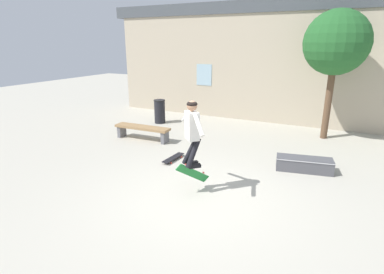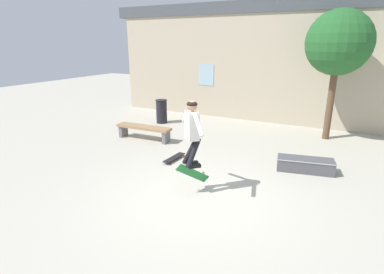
{
  "view_description": "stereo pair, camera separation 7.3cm",
  "coord_description": "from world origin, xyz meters",
  "px_view_note": "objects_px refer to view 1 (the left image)",
  "views": [
    {
      "loc": [
        2.38,
        -5.1,
        3.13
      ],
      "look_at": [
        -0.24,
        0.18,
        1.26
      ],
      "focal_mm": 28.0,
      "sensor_mm": 36.0,
      "label": 1
    },
    {
      "loc": [
        2.44,
        -5.07,
        3.13
      ],
      "look_at": [
        -0.24,
        0.18,
        1.26
      ],
      "focal_mm": 28.0,
      "sensor_mm": 36.0,
      "label": 2
    }
  ],
  "objects_px": {
    "trash_bin": "(160,111)",
    "skate_ledge": "(304,164)",
    "skater": "(192,128)",
    "skateboard_resting": "(173,158)",
    "tree_right": "(336,43)",
    "park_bench": "(142,130)",
    "skateboard_flipping": "(193,173)"
  },
  "relations": [
    {
      "from": "tree_right",
      "to": "skateboard_flipping",
      "type": "bearing_deg",
      "value": -112.92
    },
    {
      "from": "tree_right",
      "to": "park_bench",
      "type": "bearing_deg",
      "value": -151.89
    },
    {
      "from": "tree_right",
      "to": "trash_bin",
      "type": "height_order",
      "value": "tree_right"
    },
    {
      "from": "park_bench",
      "to": "skateboard_flipping",
      "type": "distance_m",
      "value": 4.04
    },
    {
      "from": "park_bench",
      "to": "skateboard_flipping",
      "type": "relative_size",
      "value": 2.82
    },
    {
      "from": "skateboard_resting",
      "to": "skateboard_flipping",
      "type": "bearing_deg",
      "value": -133.6
    },
    {
      "from": "skater",
      "to": "skateboard_resting",
      "type": "relative_size",
      "value": 1.64
    },
    {
      "from": "skateboard_resting",
      "to": "skate_ledge",
      "type": "bearing_deg",
      "value": -71.87
    },
    {
      "from": "skateboard_flipping",
      "to": "skateboard_resting",
      "type": "xyz_separation_m",
      "value": [
        -1.3,
        1.4,
        -0.36
      ]
    },
    {
      "from": "skateboard_flipping",
      "to": "skateboard_resting",
      "type": "bearing_deg",
      "value": 72.56
    },
    {
      "from": "park_bench",
      "to": "skater",
      "type": "relative_size",
      "value": 1.38
    },
    {
      "from": "skater",
      "to": "skateboard_flipping",
      "type": "xyz_separation_m",
      "value": [
        0.0,
        0.03,
        -1.01
      ]
    },
    {
      "from": "trash_bin",
      "to": "skateboard_resting",
      "type": "relative_size",
      "value": 1.1
    },
    {
      "from": "tree_right",
      "to": "skater",
      "type": "bearing_deg",
      "value": -112.85
    },
    {
      "from": "park_bench",
      "to": "trash_bin",
      "type": "distance_m",
      "value": 2.25
    },
    {
      "from": "park_bench",
      "to": "trash_bin",
      "type": "height_order",
      "value": "trash_bin"
    },
    {
      "from": "park_bench",
      "to": "skateboard_resting",
      "type": "xyz_separation_m",
      "value": [
        1.84,
        -1.15,
        -0.28
      ]
    },
    {
      "from": "trash_bin",
      "to": "skate_ledge",
      "type": "bearing_deg",
      "value": -22.59
    },
    {
      "from": "skate_ledge",
      "to": "skateboard_resting",
      "type": "bearing_deg",
      "value": -176.75
    },
    {
      "from": "skate_ledge",
      "to": "trash_bin",
      "type": "height_order",
      "value": "trash_bin"
    },
    {
      "from": "tree_right",
      "to": "skateboard_resting",
      "type": "xyz_separation_m",
      "value": [
        -3.6,
        -4.05,
        -3.03
      ]
    },
    {
      "from": "skate_ledge",
      "to": "skateboard_flipping",
      "type": "relative_size",
      "value": 2.05
    },
    {
      "from": "park_bench",
      "to": "trash_bin",
      "type": "bearing_deg",
      "value": 105.03
    },
    {
      "from": "trash_bin",
      "to": "skateboard_flipping",
      "type": "bearing_deg",
      "value": -50.98
    },
    {
      "from": "tree_right",
      "to": "trash_bin",
      "type": "distance_m",
      "value": 6.69
    },
    {
      "from": "tree_right",
      "to": "park_bench",
      "type": "height_order",
      "value": "tree_right"
    },
    {
      "from": "tree_right",
      "to": "skateboard_resting",
      "type": "relative_size",
      "value": 4.8
    },
    {
      "from": "tree_right",
      "to": "trash_bin",
      "type": "xyz_separation_m",
      "value": [
        -6.11,
        -0.76,
        -2.61
      ]
    },
    {
      "from": "tree_right",
      "to": "skate_ledge",
      "type": "bearing_deg",
      "value": -94.74
    },
    {
      "from": "trash_bin",
      "to": "skater",
      "type": "relative_size",
      "value": 0.67
    },
    {
      "from": "skate_ledge",
      "to": "skater",
      "type": "distance_m",
      "value": 3.32
    },
    {
      "from": "park_bench",
      "to": "skater",
      "type": "height_order",
      "value": "skater"
    }
  ]
}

